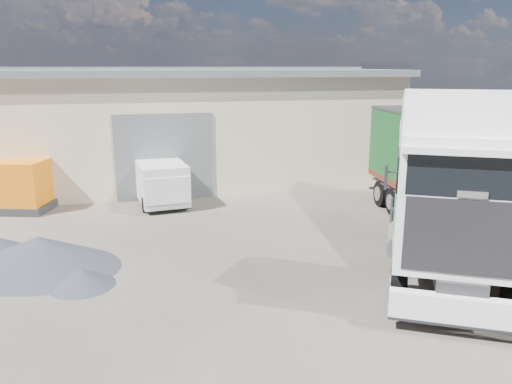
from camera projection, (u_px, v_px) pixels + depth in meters
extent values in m
plane|color=#282520|center=(274.00, 298.00, 12.07)|extent=(120.00, 120.00, 0.00)
cube|color=beige|center=(77.00, 126.00, 25.23)|extent=(30.00, 12.00, 5.00)
cube|color=#56595B|center=(73.00, 73.00, 24.58)|extent=(30.60, 12.60, 0.30)
cube|color=#56595B|center=(165.00, 157.00, 20.60)|extent=(4.00, 0.08, 3.60)
cube|color=#56595B|center=(72.00, 68.00, 24.53)|extent=(30.60, 0.40, 0.15)
cube|color=brown|center=(512.00, 174.00, 19.97)|extent=(0.35, 26.00, 2.50)
cylinder|color=black|center=(455.00, 290.00, 11.15)|extent=(2.99, 2.36, 1.19)
cylinder|color=black|center=(440.00, 235.00, 14.82)|extent=(3.04, 2.38, 1.19)
cylinder|color=black|center=(436.00, 219.00, 16.29)|extent=(3.04, 2.38, 1.19)
cube|color=#2D2D30|center=(445.00, 234.00, 13.56)|extent=(4.41, 6.99, 0.34)
cube|color=silver|center=(461.00, 311.00, 10.14)|extent=(2.65, 1.61, 0.62)
cube|color=silver|center=(462.00, 201.00, 11.03)|extent=(3.69, 3.60, 2.75)
cube|color=black|center=(468.00, 238.00, 9.93)|extent=(2.20, 1.23, 1.57)
cube|color=black|center=(474.00, 177.00, 9.65)|extent=(2.25, 1.25, 0.84)
cube|color=silver|center=(469.00, 120.00, 10.81)|extent=(3.48, 3.24, 1.38)
cube|color=#0D6147|center=(395.00, 205.00, 11.89)|extent=(0.41, 0.75, 1.23)
cylinder|color=#2D2D30|center=(442.00, 212.00, 14.87)|extent=(1.67, 1.67, 0.13)
cylinder|color=black|center=(414.00, 197.00, 19.44)|extent=(2.56, 1.26, 1.03)
cube|color=#2D2D30|center=(471.00, 217.00, 15.57)|extent=(1.87, 11.69, 0.34)
cube|color=#5C1F15|center=(472.00, 207.00, 15.50)|extent=(3.52, 11.84, 0.23)
cube|color=black|center=(477.00, 164.00, 15.16)|extent=(3.52, 11.84, 2.53)
cube|color=#2D2D30|center=(481.00, 121.00, 14.84)|extent=(3.58, 11.91, 0.08)
cylinder|color=black|center=(166.00, 203.00, 19.39)|extent=(1.84, 0.82, 0.61)
cylinder|color=black|center=(154.00, 186.00, 22.08)|extent=(1.84, 0.82, 0.61)
cube|color=silver|center=(158.00, 178.00, 20.57)|extent=(2.26, 4.44, 1.57)
cube|color=silver|center=(166.00, 189.00, 18.99)|extent=(1.80, 1.04, 1.02)
cube|color=black|center=(165.00, 175.00, 19.03)|extent=(1.62, 0.27, 0.55)
cube|color=#2D2D30|center=(11.00, 206.00, 19.51)|extent=(3.57, 2.77, 0.29)
cube|color=orange|center=(9.00, 185.00, 19.31)|extent=(3.33, 2.53, 1.96)
cone|color=#1F212A|center=(40.00, 252.00, 13.75)|extent=(5.75, 5.75, 0.93)
cone|color=#1F212A|center=(82.00, 277.00, 12.71)|extent=(2.16, 2.16, 0.47)
cone|color=#1F212A|center=(1.00, 247.00, 14.72)|extent=(2.64, 2.64, 0.56)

